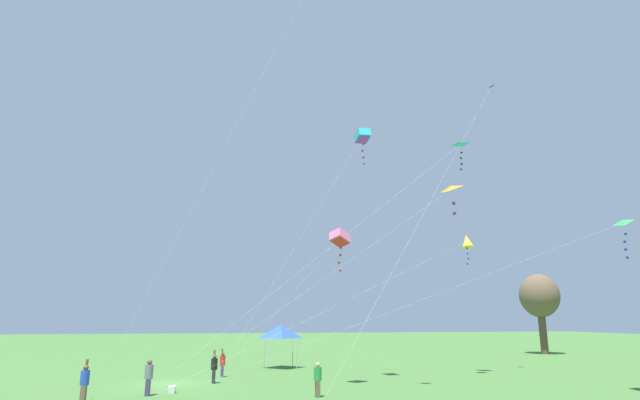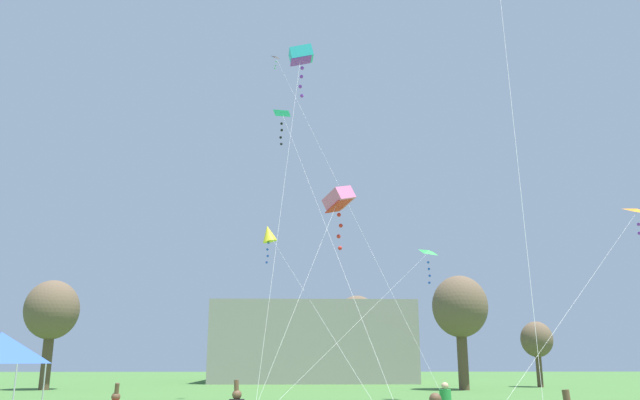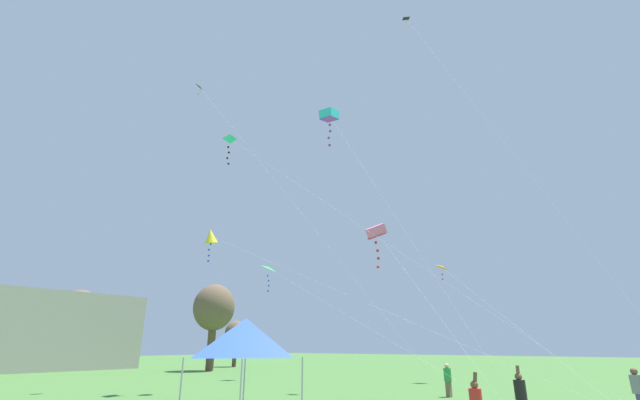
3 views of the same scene
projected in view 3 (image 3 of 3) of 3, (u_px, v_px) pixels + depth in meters
name	position (u px, v px, depth m)	size (l,w,h in m)	color
distant_building	(21.00, 331.00, 50.02)	(21.50, 15.89, 8.47)	gray
tree_far_left	(214.00, 308.00, 48.94)	(4.66, 4.66, 9.41)	brown
tree_far_centre	(78.00, 312.00, 52.94)	(4.61, 4.61, 9.31)	brown
tree_far_right	(236.00, 334.00, 57.27)	(2.89, 2.89, 5.84)	brown
festival_tent	(245.00, 338.00, 12.35)	(2.63, 2.63, 3.44)	#B7B7BC
person_grey_shirt	(638.00, 390.00, 17.09)	(0.43, 0.43, 1.81)	#473860
person_black_shirt	(521.00, 395.00, 15.46)	(0.41, 0.41, 1.99)	#282833
person_green_shirt	(448.00, 379.00, 23.62)	(0.41, 0.41, 1.72)	brown
kite_black_delta_0	(411.00, 25.00, 36.17)	(4.58, 13.78, 29.59)	silver
kite_pink_box_1	(376.00, 232.00, 24.66)	(3.91, 7.95, 9.49)	silver
kite_yellow_diamond_2	(211.00, 236.00, 28.19)	(5.29, 21.52, 10.09)	silver
kite_cyan_box_3	(329.00, 116.00, 27.06)	(1.81, 10.14, 16.94)	silver
kite_cyan_delta_4	(231.00, 141.00, 30.75)	(4.61, 21.78, 16.98)	silver
kite_orange_delta_5	(443.00, 268.00, 35.24)	(11.89, 12.13, 9.11)	silver
kite_green_delta_6	(270.00, 270.00, 37.99)	(10.90, 23.29, 9.59)	silver
kite_black_delta_7	(207.00, 96.00, 33.68)	(7.87, 15.59, 22.50)	silver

